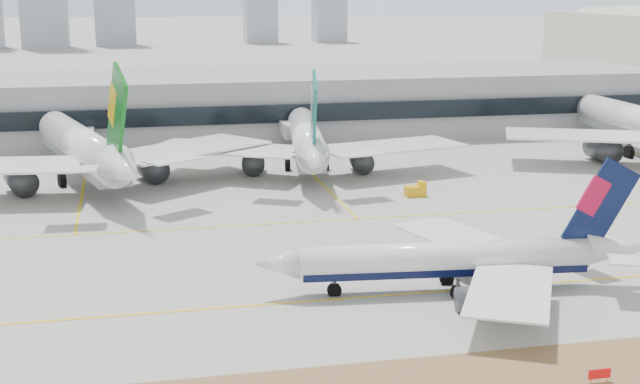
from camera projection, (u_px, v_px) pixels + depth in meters
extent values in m
plane|color=gray|center=(317.00, 286.00, 108.31)|extent=(3000.00, 3000.00, 0.00)
cube|color=yellow|center=(326.00, 300.00, 103.55)|extent=(360.00, 0.45, 0.04)
cube|color=yellow|center=(276.00, 223.00, 136.84)|extent=(360.00, 0.45, 0.04)
cylinder|color=white|center=(445.00, 258.00, 105.58)|extent=(35.04, 7.32, 3.81)
cube|color=black|center=(445.00, 266.00, 105.82)|extent=(34.29, 6.68, 1.71)
cone|color=white|center=(276.00, 264.00, 103.33)|extent=(5.68, 4.33, 3.81)
cone|color=white|center=(617.00, 248.00, 107.86)|extent=(8.09, 4.57, 3.81)
cube|color=white|center=(458.00, 237.00, 116.43)|extent=(13.50, 20.43, 0.23)
cube|color=white|center=(589.00, 235.00, 112.42)|extent=(4.44, 5.93, 0.15)
cylinder|color=#3F4247|center=(450.00, 261.00, 113.28)|extent=(6.07, 3.43, 2.86)
cube|color=#3F4247|center=(450.00, 252.00, 113.02)|extent=(2.44, 0.53, 1.33)
cube|color=white|center=(510.00, 290.00, 95.99)|extent=(16.37, 20.62, 0.23)
cube|color=white|center=(624.00, 258.00, 102.84)|extent=(5.25, 6.25, 0.15)
cylinder|color=#3F4247|center=(482.00, 298.00, 99.65)|extent=(6.07, 3.43, 2.86)
cube|color=#3F4247|center=(482.00, 289.00, 99.40)|extent=(2.44, 0.53, 1.33)
cube|color=#09133C|center=(601.00, 206.00, 106.39)|extent=(9.39, 1.29, 11.93)
cube|color=#BC0C39|center=(594.00, 196.00, 105.99)|extent=(4.27, 0.85, 5.11)
cylinder|color=#3F4247|center=(334.00, 286.00, 104.78)|extent=(0.46, 0.46, 2.29)
cylinder|color=black|center=(334.00, 290.00, 104.89)|extent=(1.77, 0.84, 1.71)
cylinder|color=#3F4247|center=(458.00, 289.00, 103.98)|extent=(0.46, 0.46, 2.29)
cylinder|color=black|center=(457.00, 293.00, 104.09)|extent=(1.77, 0.84, 1.71)
cylinder|color=#3F4247|center=(447.00, 275.00, 108.77)|extent=(0.46, 0.46, 2.29)
cylinder|color=black|center=(447.00, 279.00, 108.88)|extent=(1.77, 0.84, 1.71)
cylinder|color=white|center=(82.00, 145.00, 163.44)|extent=(18.77, 49.10, 6.49)
cube|color=slate|center=(82.00, 155.00, 163.84)|extent=(17.57, 47.90, 2.92)
cone|color=white|center=(52.00, 124.00, 187.94)|extent=(8.18, 8.90, 6.49)
cone|color=white|center=(125.00, 170.00, 137.27)|extent=(9.05, 12.20, 6.49)
cube|color=white|center=(186.00, 149.00, 165.21)|extent=(33.50, 30.08, 0.39)
cube|color=white|center=(173.00, 160.00, 142.68)|extent=(10.22, 8.93, 0.26)
cylinder|color=#3F4247|center=(151.00, 167.00, 166.23)|extent=(6.79, 9.15, 4.87)
cube|color=#3F4247|center=(151.00, 157.00, 165.79)|extent=(1.34, 3.42, 2.27)
cube|color=white|center=(66.00, 170.00, 135.18)|extent=(9.34, 5.28, 0.26)
cylinder|color=#3F4247|center=(21.00, 179.00, 155.83)|extent=(6.79, 9.15, 4.87)
cube|color=#3F4247|center=(20.00, 169.00, 155.39)|extent=(1.34, 3.42, 2.27)
cube|color=#0D6119|center=(117.00, 118.00, 138.48)|extent=(4.02, 13.27, 17.41)
cube|color=gold|center=(114.00, 105.00, 139.23)|extent=(2.25, 6.10, 7.45)
cylinder|color=#3F4247|center=(63.00, 156.00, 180.77)|extent=(0.78, 0.78, 3.89)
cylinder|color=black|center=(63.00, 160.00, 180.95)|extent=(1.84, 3.11, 2.92)
cylinder|color=#3F4247|center=(62.00, 176.00, 161.55)|extent=(0.78, 0.78, 3.89)
cylinder|color=black|center=(62.00, 181.00, 161.73)|extent=(1.84, 3.11, 2.92)
cylinder|color=#3F4247|center=(108.00, 172.00, 165.30)|extent=(0.78, 0.78, 3.89)
cylinder|color=black|center=(108.00, 176.00, 165.49)|extent=(1.84, 3.11, 2.92)
cylinder|color=white|center=(306.00, 137.00, 176.28)|extent=(12.40, 44.74, 5.87)
cube|color=slate|center=(306.00, 145.00, 176.65)|extent=(11.39, 43.73, 2.64)
cone|color=white|center=(300.00, 118.00, 201.13)|extent=(6.81, 7.57, 5.87)
cone|color=white|center=(315.00, 159.00, 149.77)|extent=(7.27, 10.62, 5.87)
cube|color=white|center=(390.00, 146.00, 171.20)|extent=(30.39, 19.11, 0.35)
cube|color=white|center=(359.00, 154.00, 151.97)|extent=(8.81, 5.60, 0.23)
cylinder|color=#3F4247|center=(361.00, 160.00, 174.43)|extent=(5.45, 7.97, 4.40)
cube|color=#3F4247|center=(361.00, 151.00, 174.03)|extent=(0.89, 3.11, 2.05)
cube|color=white|center=(225.00, 148.00, 169.11)|extent=(30.82, 25.43, 0.35)
cube|color=white|center=(269.00, 155.00, 150.97)|extent=(9.28, 7.53, 0.23)
cylinder|color=#3F4247|center=(253.00, 161.00, 173.04)|extent=(5.45, 7.97, 4.40)
cube|color=#3F4247|center=(253.00, 153.00, 172.64)|extent=(0.89, 3.11, 2.05)
cube|color=#155F5A|center=(314.00, 116.00, 151.19)|extent=(2.35, 12.21, 15.74)
cube|color=#A7AAB1|center=(313.00, 105.00, 152.00)|extent=(1.46, 5.57, 6.73)
cylinder|color=#3F4247|center=(302.00, 145.00, 193.73)|extent=(0.70, 0.70, 3.52)
cylinder|color=black|center=(302.00, 149.00, 193.89)|extent=(1.41, 2.76, 2.64)
cylinder|color=#3F4247|center=(288.00, 162.00, 175.90)|extent=(0.70, 0.70, 3.52)
cylinder|color=black|center=(288.00, 165.00, 176.06)|extent=(1.41, 2.76, 2.64)
cylinder|color=#3F4247|center=(326.00, 161.00, 176.40)|extent=(0.70, 0.70, 3.52)
cylinder|color=black|center=(326.00, 165.00, 176.56)|extent=(1.41, 2.76, 2.64)
cone|color=white|center=(582.00, 106.00, 216.91)|extent=(6.68, 7.67, 6.54)
cube|color=white|center=(585.00, 135.00, 179.57)|extent=(34.53, 25.54, 0.39)
cylinder|color=#3F4247|center=(603.00, 149.00, 184.64)|extent=(5.06, 8.33, 4.91)
cube|color=#3F4247|center=(603.00, 140.00, 184.20)|extent=(0.55, 3.44, 2.29)
cylinder|color=#3F4247|center=(600.00, 133.00, 208.81)|extent=(0.79, 0.79, 3.93)
cylinder|color=black|center=(600.00, 136.00, 209.00)|extent=(1.20, 2.96, 2.94)
cylinder|color=#3F4247|center=(629.00, 149.00, 188.73)|extent=(0.79, 0.79, 3.93)
cylinder|color=black|center=(629.00, 153.00, 188.92)|extent=(1.20, 2.96, 2.94)
cube|color=gray|center=(217.00, 105.00, 216.01)|extent=(280.00, 42.00, 15.00)
cube|color=black|center=(227.00, 115.00, 195.46)|extent=(280.00, 1.20, 4.00)
cube|color=beige|center=(590.00, 62.00, 256.60)|extent=(2.00, 57.00, 27.90)
cube|color=red|center=(600.00, 374.00, 81.78)|extent=(2.20, 0.15, 0.90)
cylinder|color=orange|center=(591.00, 381.00, 81.76)|extent=(0.10, 0.10, 0.50)
cylinder|color=orange|center=(607.00, 379.00, 82.10)|extent=(0.10, 0.10, 0.50)
cube|color=#E1A00B|center=(415.00, 191.00, 154.38)|extent=(3.50, 2.00, 1.80)
cube|color=#E1A00B|center=(422.00, 184.00, 154.36)|extent=(1.20, 1.80, 1.00)
cylinder|color=black|center=(410.00, 196.00, 153.49)|extent=(0.70, 0.30, 0.70)
cylinder|color=black|center=(407.00, 194.00, 155.01)|extent=(0.70, 0.30, 0.70)
cylinder|color=black|center=(423.00, 195.00, 153.99)|extent=(0.70, 0.30, 0.70)
cylinder|color=black|center=(420.00, 193.00, 155.51)|extent=(0.70, 0.30, 0.70)
cube|color=#979FAC|center=(329.00, 4.00, 573.05)|extent=(20.00, 18.00, 48.00)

